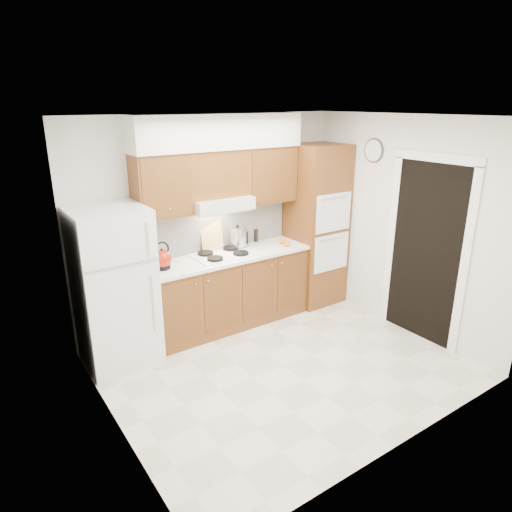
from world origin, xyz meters
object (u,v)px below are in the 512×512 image
(stock_pot, at_px, (238,237))
(oven_cabinet, at_px, (316,226))
(fridge, at_px, (114,288))
(kettle, at_px, (162,259))

(stock_pot, bearing_deg, oven_cabinet, -9.68)
(oven_cabinet, bearing_deg, fridge, -179.30)
(kettle, bearing_deg, fridge, -152.80)
(oven_cabinet, bearing_deg, kettle, 179.90)
(kettle, relative_size, stock_pot, 0.91)
(fridge, xyz_separation_m, stock_pot, (1.69, 0.23, 0.23))
(oven_cabinet, distance_m, kettle, 2.27)
(oven_cabinet, relative_size, kettle, 10.35)
(fridge, distance_m, stock_pot, 1.72)
(oven_cabinet, distance_m, stock_pot, 1.17)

